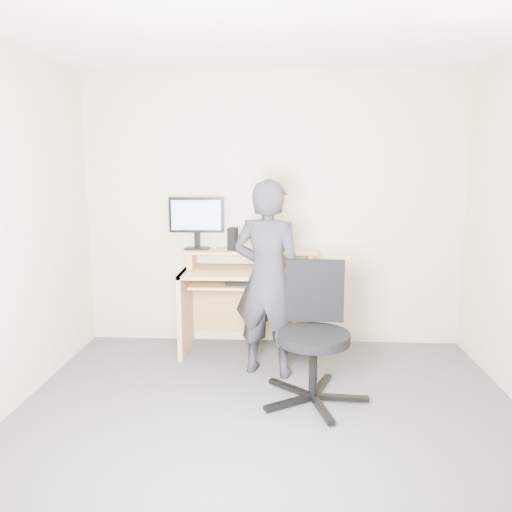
# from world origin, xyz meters

# --- Properties ---
(ground) EXTENTS (3.50, 3.50, 0.00)m
(ground) POSITION_xyz_m (0.00, 0.00, 0.00)
(ground) COLOR #4F4F54
(ground) RESTS_ON ground
(back_wall) EXTENTS (3.50, 0.02, 2.50)m
(back_wall) POSITION_xyz_m (0.00, 1.75, 1.25)
(back_wall) COLOR #BDB596
(back_wall) RESTS_ON ground
(ceiling) EXTENTS (3.50, 3.50, 0.02)m
(ceiling) POSITION_xyz_m (0.00, 0.00, 2.50)
(ceiling) COLOR white
(ceiling) RESTS_ON back_wall
(desk) EXTENTS (1.20, 0.60, 0.91)m
(desk) POSITION_xyz_m (-0.20, 1.53, 0.55)
(desk) COLOR tan
(desk) RESTS_ON ground
(monitor) EXTENTS (0.50, 0.14, 0.47)m
(monitor) POSITION_xyz_m (-0.69, 1.62, 1.19)
(monitor) COLOR black
(monitor) RESTS_ON desk
(external_drive) EXTENTS (0.09, 0.14, 0.20)m
(external_drive) POSITION_xyz_m (-0.36, 1.60, 1.01)
(external_drive) COLOR black
(external_drive) RESTS_ON desk
(travel_mug) EXTENTS (0.09, 0.09, 0.17)m
(travel_mug) POSITION_xyz_m (-0.02, 1.63, 0.99)
(travel_mug) COLOR silver
(travel_mug) RESTS_ON desk
(smartphone) EXTENTS (0.09, 0.14, 0.01)m
(smartphone) POSITION_xyz_m (0.12, 1.60, 0.92)
(smartphone) COLOR black
(smartphone) RESTS_ON desk
(charger) EXTENTS (0.05, 0.04, 0.03)m
(charger) POSITION_xyz_m (-0.31, 1.51, 0.93)
(charger) COLOR black
(charger) RESTS_ON desk
(headphones) EXTENTS (0.19, 0.19, 0.06)m
(headphones) POSITION_xyz_m (-0.46, 1.66, 0.92)
(headphones) COLOR silver
(headphones) RESTS_ON desk
(keyboard) EXTENTS (0.47, 0.21, 0.03)m
(keyboard) POSITION_xyz_m (-0.17, 1.36, 0.67)
(keyboard) COLOR black
(keyboard) RESTS_ON desk
(mouse) EXTENTS (0.11, 0.08, 0.04)m
(mouse) POSITION_xyz_m (0.05, 1.35, 0.77)
(mouse) COLOR black
(mouse) RESTS_ON desk
(office_chair) EXTENTS (0.74, 0.77, 0.96)m
(office_chair) POSITION_xyz_m (0.32, 0.55, 0.53)
(office_chair) COLOR black
(office_chair) RESTS_ON ground
(person) EXTENTS (0.66, 0.53, 1.56)m
(person) POSITION_xyz_m (-0.02, 0.97, 0.78)
(person) COLOR black
(person) RESTS_ON ground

